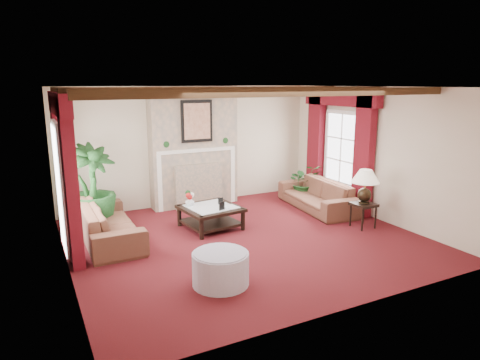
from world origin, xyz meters
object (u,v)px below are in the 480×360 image
sofa_right (317,190)px  ottoman (221,269)px  potted_palm (93,205)px  side_table (363,215)px  sofa_left (108,216)px  coffee_table (211,217)px

sofa_right → ottoman: (-3.46, -2.41, -0.19)m
potted_palm → ottoman: size_ratio=2.37×
ottoman → side_table: bearing=15.4°
sofa_right → potted_palm: 4.76m
sofa_right → sofa_left: bearing=-85.5°
sofa_left → ottoman: sofa_left is taller
sofa_right → ottoman: 4.22m
coffee_table → ottoman: 2.42m
side_table → ottoman: side_table is taller
ottoman → coffee_table: bearing=70.1°
potted_palm → side_table: 5.26m
coffee_table → ottoman: size_ratio=1.30×
potted_palm → ottoman: 3.53m
sofa_left → potted_palm: bearing=10.0°
sofa_left → potted_palm: size_ratio=1.20×
ottoman → sofa_right: bearing=34.8°
sofa_left → side_table: bearing=-108.4°
sofa_left → side_table: 4.82m
sofa_right → side_table: size_ratio=4.55×
sofa_right → potted_palm: potted_palm is taller
coffee_table → potted_palm: bearing=146.1°
sofa_right → coffee_table: size_ratio=2.15×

